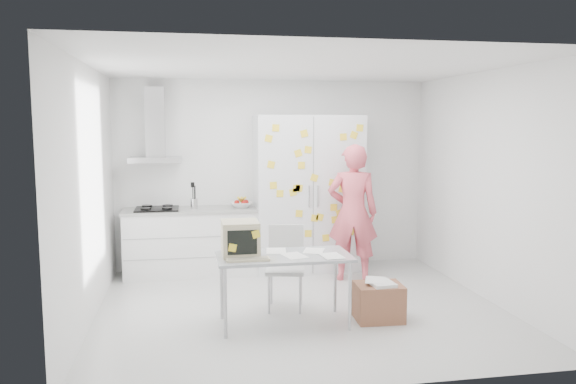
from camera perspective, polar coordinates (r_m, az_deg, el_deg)
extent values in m
cube|color=silver|center=(6.51, 1.26, -11.78)|extent=(4.50, 4.00, 0.02)
cube|color=white|center=(8.17, -1.50, 1.81)|extent=(4.50, 0.02, 2.70)
cube|color=white|center=(6.17, -19.64, -0.25)|extent=(0.02, 4.00, 2.70)
cube|color=white|center=(7.01, 19.62, 0.56)|extent=(0.02, 4.00, 2.70)
cube|color=white|center=(6.20, 1.33, 12.68)|extent=(4.50, 4.00, 0.02)
cube|color=white|center=(7.91, -9.80, -5.12)|extent=(1.80, 0.60, 0.88)
cube|color=gray|center=(7.59, -9.81, -4.56)|extent=(1.76, 0.01, 0.01)
cube|color=gray|center=(7.65, -9.76, -6.62)|extent=(1.76, 0.01, 0.01)
cube|color=#9E9E99|center=(7.83, -9.87, -1.83)|extent=(1.84, 0.63, 0.04)
cube|color=black|center=(7.84, -13.17, -1.72)|extent=(0.58, 0.50, 0.03)
cylinder|color=black|center=(7.73, -14.26, -1.65)|extent=(0.14, 0.14, 0.02)
cylinder|color=black|center=(7.71, -12.18, -1.61)|extent=(0.14, 0.14, 0.02)
cylinder|color=black|center=(7.96, -14.14, -1.40)|extent=(0.14, 0.14, 0.02)
cylinder|color=black|center=(7.95, -12.12, -1.35)|extent=(0.14, 0.14, 0.02)
cylinder|color=silver|center=(7.82, -9.52, -1.17)|extent=(0.10, 0.10, 0.14)
cylinder|color=black|center=(7.82, -9.64, -0.44)|extent=(0.01, 0.01, 0.30)
cylinder|color=black|center=(7.79, -9.40, -0.45)|extent=(0.01, 0.01, 0.30)
cylinder|color=black|center=(7.83, -9.50, -0.42)|extent=(0.01, 0.01, 0.30)
cube|color=black|center=(7.80, -9.67, 0.73)|extent=(0.05, 0.01, 0.07)
imported|color=white|center=(7.86, -4.77, -1.29)|extent=(0.31, 0.31, 0.08)
sphere|color=#B2140F|center=(7.87, -5.22, -1.09)|extent=(0.08, 0.08, 0.08)
sphere|color=#B2140F|center=(7.81, -4.52, -1.15)|extent=(0.08, 0.08, 0.08)
sphere|color=#B2140F|center=(7.90, -4.29, -1.05)|extent=(0.08, 0.08, 0.08)
cylinder|color=yellow|center=(7.87, -4.93, -0.76)|extent=(0.09, 0.17, 0.10)
cylinder|color=yellow|center=(7.87, -4.75, -0.75)|extent=(0.04, 0.17, 0.10)
cylinder|color=yellow|center=(7.87, -4.57, -0.75)|extent=(0.08, 0.17, 0.10)
cube|color=silver|center=(7.82, -13.28, 3.23)|extent=(0.70, 0.48, 0.07)
cube|color=silver|center=(7.92, -13.34, 6.90)|extent=(0.26, 0.24, 0.95)
cube|color=silver|center=(7.96, 2.06, -0.14)|extent=(1.50, 0.65, 2.20)
cube|color=slate|center=(7.64, 2.58, -0.44)|extent=(0.01, 0.01, 2.16)
cube|color=silver|center=(7.62, 2.16, -0.46)|extent=(0.02, 0.02, 0.30)
cube|color=silver|center=(7.64, 3.04, -0.44)|extent=(0.02, 0.02, 0.30)
cube|color=yellow|center=(7.68, 5.64, 5.59)|extent=(0.10, 0.00, 0.10)
cube|color=yellow|center=(7.72, 6.71, 5.76)|extent=(0.12, 0.00, 0.12)
cube|color=yellow|center=(7.82, 7.36, -0.67)|extent=(0.12, 0.00, 0.12)
cube|color=yellow|center=(7.58, 0.87, 0.36)|extent=(0.10, 0.00, 0.10)
cube|color=yellow|center=(7.61, 2.68, 1.46)|extent=(0.12, 0.00, 0.12)
cube|color=yellow|center=(7.76, 5.28, -2.16)|extent=(0.12, 0.00, 0.12)
cube|color=yellow|center=(7.63, 1.14, -2.20)|extent=(0.10, 0.00, 0.10)
cube|color=yellow|center=(7.55, 1.66, 5.96)|extent=(0.12, 0.00, 0.12)
cube|color=yellow|center=(7.70, 3.25, -2.56)|extent=(0.12, 0.00, 0.12)
cube|color=yellow|center=(7.73, 5.55, 0.30)|extent=(0.12, 0.00, 0.12)
cube|color=yellow|center=(7.73, 4.67, -1.57)|extent=(0.10, 0.00, 0.10)
cube|color=yellow|center=(7.54, 1.04, 3.96)|extent=(0.12, 0.00, 0.12)
cube|color=yellow|center=(7.54, -0.82, -0.15)|extent=(0.10, 0.00, 0.10)
cube|color=yellow|center=(7.52, -1.50, 0.67)|extent=(0.10, 0.00, 0.10)
cube|color=yellow|center=(7.47, -1.98, 5.46)|extent=(0.11, 0.00, 0.11)
cube|color=yellow|center=(7.71, 2.07, -4.24)|extent=(0.10, 0.00, 0.10)
cube|color=yellow|center=(7.58, 1.13, 0.41)|extent=(0.11, 0.00, 0.11)
cube|color=yellow|center=(7.85, 6.40, -4.01)|extent=(0.11, 0.00, 0.11)
cube|color=yellow|center=(7.74, 7.30, 6.48)|extent=(0.10, 0.00, 0.10)
cube|color=yellow|center=(7.56, 1.38, 2.73)|extent=(0.10, 0.00, 0.10)
cube|color=yellow|center=(7.57, 0.51, -0.03)|extent=(0.11, 0.00, 0.11)
cube|color=yellow|center=(7.78, 3.86, -4.67)|extent=(0.10, 0.00, 0.10)
cube|color=yellow|center=(7.48, -1.25, 6.53)|extent=(0.10, 0.00, 0.10)
cube|color=yellow|center=(7.49, -1.73, 2.80)|extent=(0.12, 0.00, 0.12)
cube|color=yellow|center=(7.76, 4.78, -2.81)|extent=(0.11, 0.00, 0.11)
cube|color=yellow|center=(7.57, 2.05, 4.32)|extent=(0.11, 0.00, 0.11)
cube|color=yellow|center=(7.68, 4.54, 0.95)|extent=(0.11, 0.00, 0.11)
cube|color=yellow|center=(7.69, 2.72, -2.67)|extent=(0.11, 0.00, 0.11)
imported|color=#E05764|center=(7.49, 6.59, -2.10)|extent=(0.75, 0.58, 1.82)
cube|color=#969BA0|center=(5.81, -0.42, -6.55)|extent=(1.37, 0.69, 0.03)
cylinder|color=#AAAAAF|center=(5.57, -6.39, -11.18)|extent=(0.04, 0.04, 0.70)
cylinder|color=#AAAAAF|center=(5.78, 6.31, -10.49)|extent=(0.04, 0.04, 0.70)
cylinder|color=#AAAAAF|center=(6.11, -6.77, -9.54)|extent=(0.04, 0.04, 0.70)
cylinder|color=#AAAAAF|center=(6.30, 4.82, -8.99)|extent=(0.04, 0.04, 0.70)
cube|color=#BDB38D|center=(5.78, -4.88, -4.69)|extent=(0.37, 0.39, 0.35)
cube|color=#BDB38D|center=(5.58, -4.67, -5.11)|extent=(0.35, 0.02, 0.31)
cube|color=black|center=(5.58, -4.66, -5.13)|extent=(0.29, 0.01, 0.24)
cube|color=yellow|center=(5.57, -5.66, -5.67)|extent=(0.09, 0.00, 0.09)
cube|color=yellow|center=(5.57, -3.26, -4.31)|extent=(0.09, 0.00, 0.09)
cube|color=#BDB38D|center=(5.58, -4.10, -6.85)|extent=(0.43, 0.15, 0.02)
cube|color=gray|center=(5.58, -4.10, -6.70)|extent=(0.39, 0.11, 0.01)
cube|color=silver|center=(5.77, 0.62, -6.47)|extent=(0.27, 0.33, 0.00)
cube|color=silver|center=(5.98, 2.63, -5.98)|extent=(0.29, 0.34, 0.00)
cube|color=silver|center=(5.76, 4.47, -6.48)|extent=(0.23, 0.31, 0.00)
cube|color=silver|center=(5.98, -1.21, -5.98)|extent=(0.25, 0.32, 0.00)
cube|color=#BBBBB8|center=(6.35, -0.28, -7.90)|extent=(0.51, 0.51, 0.04)
cube|color=#BBBBB8|center=(6.48, -0.19, -5.32)|extent=(0.40, 0.12, 0.46)
cylinder|color=#B6B6BB|center=(6.26, -1.95, -10.37)|extent=(0.03, 0.03, 0.43)
cylinder|color=#B6B6BB|center=(6.25, 1.23, -10.42)|extent=(0.03, 0.03, 0.43)
cylinder|color=#B6B6BB|center=(6.59, -1.71, -9.49)|extent=(0.03, 0.03, 0.43)
cylinder|color=#B6B6BB|center=(6.57, 1.31, -9.53)|extent=(0.03, 0.03, 0.43)
cube|color=brown|center=(6.15, 9.19, -10.98)|extent=(0.51, 0.42, 0.39)
cube|color=silver|center=(6.08, 9.46, -9.11)|extent=(0.26, 0.33, 0.03)
cube|color=silver|center=(6.11, 8.86, -8.82)|extent=(0.29, 0.34, 0.00)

